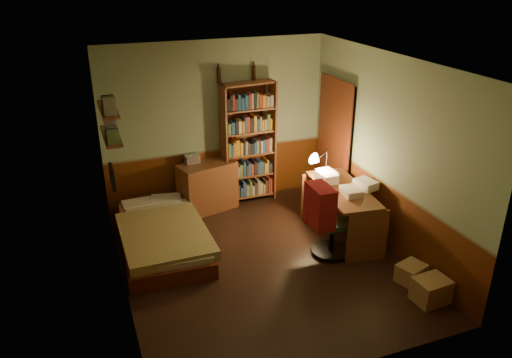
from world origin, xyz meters
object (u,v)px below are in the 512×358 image
object	(u,v)px
mini_stereo	(192,159)
bookshelf	(248,144)
dresser	(208,187)
cardboard_box_a	(431,290)
office_chair	(333,217)
desk_lamp	(327,153)
desk	(341,213)
bed	(162,228)
cardboard_box_b	(411,273)

from	to	relation	value
mini_stereo	bookshelf	size ratio (longest dim) A/B	0.11
dresser	cardboard_box_a	bearing A→B (deg)	-75.33
dresser	office_chair	size ratio (longest dim) A/B	0.80
mini_stereo	desk_lamp	size ratio (longest dim) A/B	0.33
desk	cardboard_box_a	xyz separation A→B (m)	(0.24, -1.68, -0.23)
desk	cardboard_box_a	world-z (taller)	desk
bed	mini_stereo	world-z (taller)	mini_stereo
dresser	desk_lamp	bearing A→B (deg)	-47.51
desk_lamp	cardboard_box_b	world-z (taller)	desk_lamp
dresser	cardboard_box_b	bearing A→B (deg)	-71.47
bed	cardboard_box_a	xyz separation A→B (m)	(2.67, -2.30, -0.15)
office_chair	cardboard_box_b	size ratio (longest dim) A/B	3.35
cardboard_box_a	cardboard_box_b	bearing A→B (deg)	85.77
dresser	bookshelf	bearing A→B (deg)	-7.57
bed	cardboard_box_b	xyz separation A→B (m)	(2.70, -1.89, -0.18)
cardboard_box_a	cardboard_box_b	xyz separation A→B (m)	(0.03, 0.41, -0.03)
bed	desk_lamp	world-z (taller)	desk_lamp
bookshelf	desk	world-z (taller)	bookshelf
bookshelf	cardboard_box_b	xyz separation A→B (m)	(1.09, -2.87, -0.87)
dresser	mini_stereo	bearing A→B (deg)	133.30
desk_lamp	office_chair	xyz separation A→B (m)	(-0.34, -0.87, -0.55)
dresser	bed	bearing A→B (deg)	-149.67
mini_stereo	desk	distance (m)	2.42
cardboard_box_b	mini_stereo	bearing A→B (deg)	124.48
bed	dresser	xyz separation A→B (m)	(0.90, 0.89, 0.10)
mini_stereo	cardboard_box_b	size ratio (longest dim) A/B	0.67
dresser	cardboard_box_a	size ratio (longest dim) A/B	2.26
desk_lamp	office_chair	bearing A→B (deg)	-117.16
desk	office_chair	bearing A→B (deg)	-126.74
desk	bookshelf	bearing A→B (deg)	123.51
mini_stereo	cardboard_box_b	xyz separation A→B (m)	(2.00, -2.91, -0.72)
desk	dresser	bearing A→B (deg)	141.87
desk	cardboard_box_b	bearing A→B (deg)	-71.42
dresser	desk	distance (m)	2.14
desk	desk_lamp	xyz separation A→B (m)	(0.00, 0.51, 0.72)
dresser	mini_stereo	xyz separation A→B (m)	(-0.20, 0.12, 0.45)
dresser	cardboard_box_b	distance (m)	3.32
desk	office_chair	distance (m)	0.52
dresser	office_chair	bearing A→B (deg)	-71.87
desk_lamp	cardboard_box_a	distance (m)	2.40
cardboard_box_a	cardboard_box_b	world-z (taller)	cardboard_box_a
cardboard_box_b	desk_lamp	bearing A→B (deg)	98.66
desk	desk_lamp	world-z (taller)	desk_lamp
bed	desk	bearing A→B (deg)	-11.55
bed	cardboard_box_a	size ratio (longest dim) A/B	5.12
mini_stereo	desk_lamp	world-z (taller)	desk_lamp
office_chair	cardboard_box_b	world-z (taller)	office_chair
bed	office_chair	world-z (taller)	office_chair
bed	mini_stereo	bearing A→B (deg)	57.92
bed	desk	size ratio (longest dim) A/B	1.40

